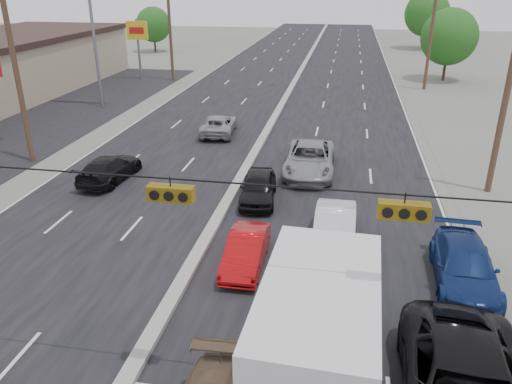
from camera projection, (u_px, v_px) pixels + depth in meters
The scene contains 21 objects.
ground at pixel (132, 374), 13.45m from camera, with size 200.00×200.00×0.00m, color #606356.
road_surface at pixel (280, 109), 40.55m from camera, with size 20.00×160.00×0.02m, color black.
center_median at pixel (280, 107), 40.51m from camera, with size 0.50×160.00×0.20m, color gray.
parking_lot at pixel (55, 115), 38.80m from camera, with size 10.00×42.00×0.02m, color black.
utility_pole_left_b at pixel (16, 72), 27.01m from camera, with size 1.60×0.30×10.00m.
utility_pole_left_c at pixel (170, 29), 49.59m from camera, with size 1.60×0.30×10.00m.
utility_pole_right_b at pixel (508, 89), 22.94m from camera, with size 1.60×0.30×10.00m.
utility_pole_right_c at pixel (431, 33), 45.52m from camera, with size 1.60×0.30×10.00m.
traffic_signals at pixel (166, 191), 11.04m from camera, with size 25.00×0.30×0.54m.
pole_sign_far at pixel (137, 35), 50.44m from camera, with size 2.20×0.25×6.00m.
tree_left_far at pixel (153, 25), 69.76m from camera, with size 4.80×4.80×6.12m.
tree_right_mid at pixel (449, 37), 49.94m from camera, with size 5.60×5.60×7.14m.
tree_right_far at pixel (427, 14), 72.12m from camera, with size 6.40×6.40×8.16m.
box_truck at pixel (320, 332), 12.19m from camera, with size 2.85×7.35×3.68m.
red_sedan at pixel (246, 251), 18.27m from camera, with size 1.32×3.78×1.25m, color #AF0A0D.
queue_car_a at pixel (258, 188), 23.60m from camera, with size 1.62×4.03×1.37m, color black.
queue_car_b at pixel (334, 230), 19.52m from camera, with size 1.58×4.52×1.49m, color silver.
queue_car_c at pixel (310, 159), 26.97m from camera, with size 2.61×5.65×1.57m, color gray.
queue_car_d at pixel (464, 267), 17.10m from camera, with size 1.99×4.89×1.42m, color navy.
oncoming_near at pixel (110, 169), 26.02m from camera, with size 1.83×4.51×1.31m, color black.
oncoming_far at pixel (219, 125), 33.76m from camera, with size 2.13×4.62×1.28m, color gray.
Camera 1 is at (5.15, -9.63, 9.86)m, focal length 35.00 mm.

